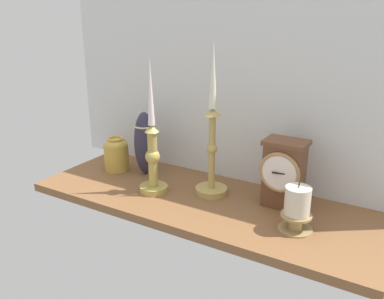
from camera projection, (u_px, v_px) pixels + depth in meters
The scene contains 8 objects.
ground_plane at pixel (204, 202), 120.39cm from camera, with size 100.00×36.00×2.40cm, color brown.
back_wall at pixel (236, 75), 124.36cm from camera, with size 120.00×2.00×65.00cm, color silver.
mantel_clock at pixel (284, 173), 112.81cm from camera, with size 11.27×9.13×18.58cm.
candlestick_tall_left at pixel (153, 154), 120.84cm from camera, with size 8.33×8.33×39.15cm.
candlestick_tall_center at pixel (211, 145), 118.72cm from camera, with size 9.35×9.35×43.49cm.
brass_vase_jar at pixel (116, 153), 139.06cm from camera, with size 8.05×8.05×11.20cm.
pillar_candle_front at pixel (297, 208), 101.63cm from camera, with size 8.46×8.46×12.46cm.
tall_ceramic_vase at pixel (145, 143), 134.65cm from camera, with size 6.74×6.74×20.49cm.
Camera 1 is at (53.51, -94.92, 52.27)cm, focal length 39.59 mm.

